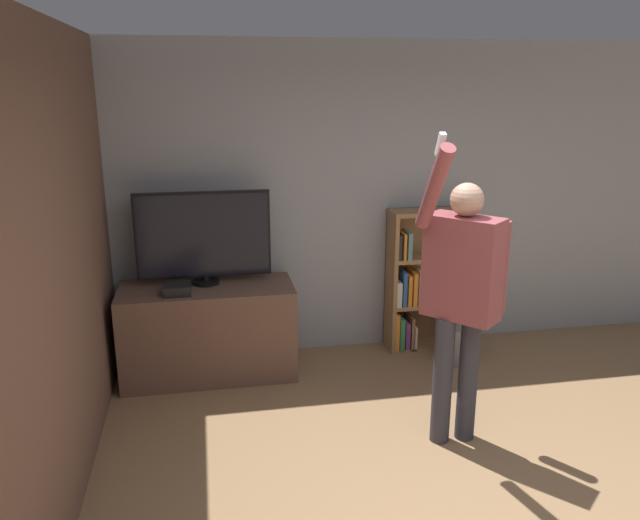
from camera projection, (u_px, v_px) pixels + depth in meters
name	position (u px, v px, depth m)	size (l,w,h in m)	color
wall_back	(370.00, 200.00, 5.49)	(6.45, 0.06, 2.70)	#9EA3A8
wall_side_brick	(71.00, 253.00, 3.79)	(0.06, 4.27, 2.70)	brown
tv_ledge	(208.00, 331.00, 5.12)	(1.39, 0.60, 0.76)	brown
television	(204.00, 237.00, 4.99)	(1.07, 0.22, 0.76)	black
game_console	(177.00, 289.00, 4.84)	(0.21, 0.20, 0.08)	black
bookshelf	(419.00, 285.00, 5.60)	(0.71, 0.28, 1.28)	#997047
person	(461.00, 289.00, 3.97)	(0.62, 0.59, 2.09)	#383842
waste_bin	(458.00, 343.00, 5.42)	(0.30, 0.30, 0.33)	gray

